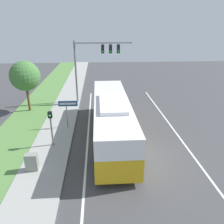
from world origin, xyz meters
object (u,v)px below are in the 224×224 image
signal_gantry (95,58)px  utility_cabinet (32,162)px  pedestrian_signal (51,123)px  street_sign (68,108)px  bus (112,116)px

signal_gantry → utility_cabinet: 13.85m
pedestrian_signal → street_sign: 3.11m
street_sign → utility_cabinet: bearing=-104.2°
street_sign → signal_gantry: bearing=71.2°
signal_gantry → pedestrian_signal: 10.66m
utility_cabinet → street_sign: bearing=75.8°
pedestrian_signal → utility_cabinet: 3.21m
signal_gantry → bus: bearing=-81.4°
signal_gantry → pedestrian_signal: (-3.08, -9.73, -3.08)m
bus → street_sign: bus is taller
bus → street_sign: 3.95m
bus → pedestrian_signal: bus is taller
signal_gantry → street_sign: bearing=-108.8°
signal_gantry → utility_cabinet: bearing=-106.7°
bus → utility_cabinet: bearing=-140.4°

